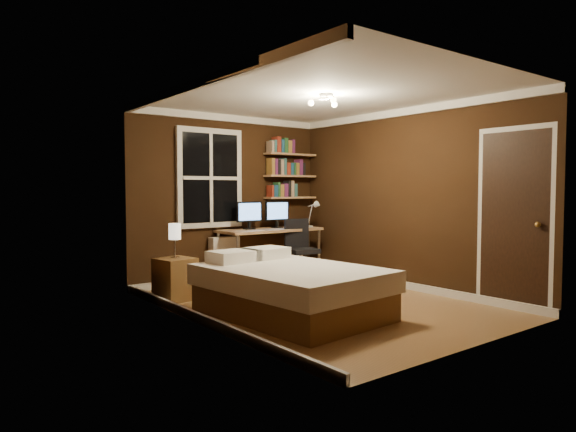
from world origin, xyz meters
TOP-DOWN VIEW (x-y plane):
  - floor at (0.00, 0.00)m, footprint 4.20×4.20m
  - wall_back at (0.00, 2.10)m, footprint 3.20×0.04m
  - wall_left at (-1.60, 0.00)m, footprint 0.04×4.20m
  - wall_right at (1.60, 0.00)m, footprint 0.04×4.20m
  - ceiling at (0.00, 0.00)m, footprint 3.20×4.20m
  - window at (-0.35, 2.06)m, footprint 1.06×0.06m
  - door at (1.59, -1.55)m, footprint 0.03×0.82m
  - door_knob at (1.55, -1.85)m, footprint 0.06×0.06m
  - ceiling_fixture at (0.00, -0.10)m, footprint 0.44×0.44m
  - bookshelf_lower at (1.08, 1.98)m, footprint 0.92×0.22m
  - books_row_lower at (1.08, 1.98)m, footprint 0.48×0.16m
  - bookshelf_middle at (1.08, 1.98)m, footprint 0.92×0.22m
  - books_row_middle at (1.08, 1.98)m, footprint 0.66×0.16m
  - bookshelf_upper at (1.08, 1.98)m, footprint 0.92×0.22m
  - books_row_upper at (1.08, 1.98)m, footprint 0.42×0.16m
  - bed at (-0.63, -0.22)m, footprint 1.59×2.09m
  - nightstand at (-1.29, 1.28)m, footprint 0.49×0.49m
  - bedside_lamp at (-1.29, 1.28)m, footprint 0.15×0.15m
  - radiator at (-0.16, 1.98)m, footprint 0.45×0.16m
  - desk at (0.53, 1.77)m, footprint 1.64×0.62m
  - monitor_left at (0.20, 1.85)m, footprint 0.44×0.12m
  - monitor_right at (0.72, 1.85)m, footprint 0.44×0.12m
  - desk_lamp at (1.25, 1.61)m, footprint 0.14×0.32m
  - office_chair at (0.81, 1.37)m, footprint 0.51×0.51m

SIDE VIEW (x-z plane):
  - floor at x=0.00m, z-range 0.00..0.00m
  - nightstand at x=-1.29m, z-range 0.00..0.53m
  - bed at x=-0.63m, z-range -0.05..0.62m
  - radiator at x=-0.16m, z-range 0.00..0.68m
  - office_chair at x=0.81m, z-range -0.12..0.82m
  - desk at x=0.53m, z-range 0.33..1.11m
  - bedside_lamp at x=-1.29m, z-range 0.53..0.96m
  - monitor_left at x=0.20m, z-range 0.78..1.20m
  - monitor_right at x=0.72m, z-range 0.78..1.20m
  - door_knob at x=1.55m, z-range 0.97..1.03m
  - desk_lamp at x=1.25m, z-range 0.78..1.22m
  - door at x=1.59m, z-range 0.00..2.05m
  - wall_back at x=0.00m, z-range 0.00..2.50m
  - wall_left at x=-1.60m, z-range 0.00..2.50m
  - wall_right at x=1.60m, z-range 0.00..2.50m
  - bookshelf_lower at x=1.08m, z-range 1.24..1.26m
  - books_row_lower at x=1.08m, z-range 1.26..1.49m
  - window at x=-0.35m, z-range 0.82..2.28m
  - bookshelf_middle at x=1.08m, z-range 1.59..1.61m
  - books_row_middle at x=1.08m, z-range 1.61..1.84m
  - bookshelf_upper at x=1.08m, z-range 1.94..1.96m
  - books_row_upper at x=1.08m, z-range 1.96..2.20m
  - ceiling_fixture at x=0.00m, z-range 2.31..2.49m
  - ceiling at x=0.00m, z-range 2.49..2.51m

